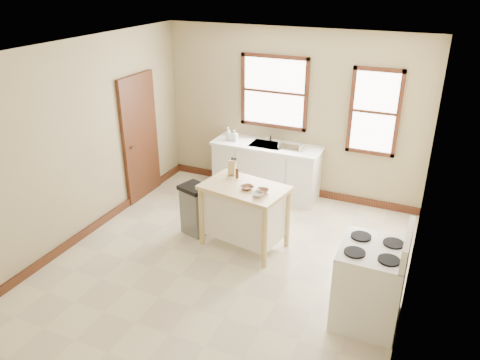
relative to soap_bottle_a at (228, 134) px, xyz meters
name	(u,v)px	position (x,y,z in m)	size (l,w,h in m)	color
floor	(227,263)	(0.99, -2.14, -1.03)	(5.00, 5.00, 0.00)	beige
ceiling	(224,51)	(0.99, -2.14, 1.77)	(5.00, 5.00, 0.00)	white
wall_back	(291,114)	(0.99, 0.36, 0.37)	(4.50, 0.04, 2.80)	tan
wall_left	(81,142)	(-1.26, -2.14, 0.37)	(0.04, 5.00, 2.80)	tan
wall_right	(420,202)	(3.24, -2.14, 0.37)	(0.04, 5.00, 2.80)	tan
window_main	(274,92)	(0.69, 0.34, 0.72)	(1.17, 0.06, 1.22)	#3E1511
window_side	(374,112)	(2.34, 0.34, 0.57)	(0.77, 0.06, 1.37)	#3E1511
door_left	(140,138)	(-1.22, -0.84, 0.02)	(0.06, 0.90, 2.10)	#3E1511
baseboard_back	(287,187)	(0.99, 0.33, -0.97)	(4.50, 0.04, 0.12)	#3E1511
baseboard_left	(95,225)	(-1.23, -2.14, -0.97)	(0.04, 5.00, 0.12)	#3E1511
sink_counter	(266,170)	(0.69, 0.06, -0.57)	(1.86, 0.62, 0.92)	silver
faucet	(271,135)	(0.69, 0.24, 0.00)	(0.03, 0.03, 0.22)	silver
soap_bottle_a	(228,134)	(0.00, 0.00, 0.00)	(0.09, 0.09, 0.23)	#B2B2B2
soap_bottle_b	(235,135)	(0.12, 0.00, -0.02)	(0.09, 0.09, 0.19)	#B2B2B2
dish_rack	(291,146)	(1.12, 0.05, -0.07)	(0.38, 0.29, 0.10)	silver
kitchen_island	(244,216)	(1.01, -1.62, -0.57)	(1.13, 0.72, 0.93)	tan
knife_block	(232,168)	(0.69, -1.33, -0.01)	(0.10, 0.10, 0.20)	#D6B670
pepper_grinder	(237,173)	(0.80, -1.41, -0.03)	(0.04, 0.04, 0.15)	#3D2010
bowl_a	(247,188)	(1.08, -1.68, -0.08)	(0.17, 0.17, 0.04)	brown
bowl_b	(262,191)	(1.30, -1.70, -0.08)	(0.17, 0.17, 0.04)	brown
bowl_c	(258,195)	(1.29, -1.83, -0.08)	(0.16, 0.16, 0.05)	silver
trash_bin	(195,210)	(0.21, -1.60, -0.65)	(0.40, 0.33, 0.77)	slate
gas_stove	(371,274)	(2.88, -2.48, -0.43)	(0.75, 0.76, 1.20)	white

